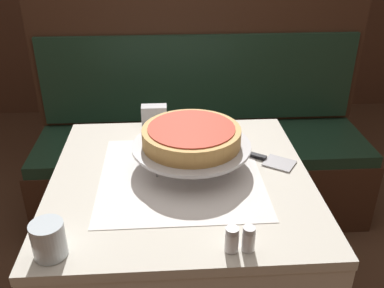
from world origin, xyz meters
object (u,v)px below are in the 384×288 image
at_px(booth_bench, 201,154).
at_px(pizza_pan_stand, 191,147).
at_px(pepper_shaker, 249,239).
at_px(napkin_holder, 154,116).
at_px(dining_table_rear, 157,53).
at_px(salt_shaker, 232,239).
at_px(deep_dish_pizza, 191,136).
at_px(water_glass_near, 49,240).
at_px(pizza_server, 262,158).
at_px(dining_table_front, 181,202).
at_px(condiment_caddy, 144,31).

xyz_separation_m(booth_bench, pizza_pan_stand, (-0.10, -0.78, 0.46)).
bearing_deg(pepper_shaker, napkin_holder, 108.36).
relative_size(dining_table_rear, pizza_pan_stand, 1.85).
bearing_deg(salt_shaker, deep_dish_pizza, 99.93).
bearing_deg(napkin_holder, water_glass_near, -108.95).
xyz_separation_m(salt_shaker, napkin_holder, (-0.20, 0.74, 0.01)).
bearing_deg(napkin_holder, deep_dish_pizza, -67.78).
bearing_deg(booth_bench, dining_table_rear, 103.58).
bearing_deg(salt_shaker, pizza_server, 68.88).
distance_m(dining_table_front, napkin_holder, 0.41).
xyz_separation_m(deep_dish_pizza, condiment_caddy, (-0.22, 1.78, -0.07)).
bearing_deg(pizza_server, water_glass_near, -145.01).
relative_size(booth_bench, napkin_holder, 17.42).
height_order(booth_bench, deep_dish_pizza, booth_bench).
xyz_separation_m(dining_table_front, dining_table_rear, (-0.10, 1.82, -0.00)).
xyz_separation_m(dining_table_rear, napkin_holder, (0.01, -1.44, 0.15)).
relative_size(water_glass_near, salt_shaker, 1.36).
relative_size(salt_shaker, napkin_holder, 0.69).
bearing_deg(pepper_shaker, condiment_caddy, 98.74).
relative_size(pizza_pan_stand, deep_dish_pizza, 1.22).
distance_m(dining_table_rear, pepper_shaker, 2.20).
bearing_deg(pepper_shaker, deep_dish_pizza, 105.38).
bearing_deg(deep_dish_pizza, dining_table_front, -121.75).
bearing_deg(condiment_caddy, salt_shaker, -82.34).
xyz_separation_m(dining_table_front, water_glass_near, (-0.34, -0.35, 0.15)).
height_order(deep_dish_pizza, pizza_server, deep_dish_pizza).
relative_size(dining_table_front, water_glass_near, 8.96).
height_order(dining_table_front, pepper_shaker, pepper_shaker).
relative_size(dining_table_rear, salt_shaker, 10.61).
bearing_deg(salt_shaker, dining_table_rear, 95.50).
height_order(booth_bench, pizza_server, booth_bench).
bearing_deg(pepper_shaker, pizza_pan_stand, 105.38).
bearing_deg(water_glass_near, dining_table_rear, 83.64).
distance_m(pizza_server, salt_shaker, 0.48).
bearing_deg(booth_bench, water_glass_near, -111.91).
relative_size(booth_bench, pizza_server, 7.54).
xyz_separation_m(pizza_server, salt_shaker, (-0.17, -0.45, 0.03)).
xyz_separation_m(dining_table_front, condiment_caddy, (-0.18, 1.84, 0.15)).
height_order(dining_table_rear, pizza_server, pizza_server).
distance_m(dining_table_front, condiment_caddy, 1.85).
relative_size(booth_bench, water_glass_near, 18.52).
relative_size(deep_dish_pizza, salt_shaker, 4.70).
xyz_separation_m(dining_table_front, deep_dish_pizza, (0.04, 0.06, 0.22)).
relative_size(deep_dish_pizza, pepper_shaker, 4.70).
distance_m(dining_table_rear, salt_shaker, 2.19).
height_order(water_glass_near, napkin_holder, water_glass_near).
height_order(dining_table_front, water_glass_near, water_glass_near).
xyz_separation_m(pizza_pan_stand, napkin_holder, (-0.13, 0.31, -0.03)).
distance_m(dining_table_rear, pizza_server, 1.77).
xyz_separation_m(water_glass_near, napkin_holder, (0.25, 0.72, -0.00)).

